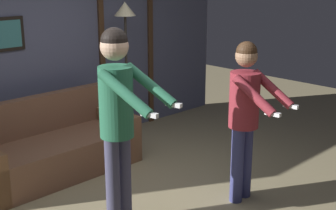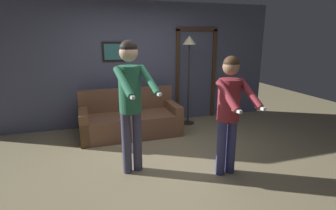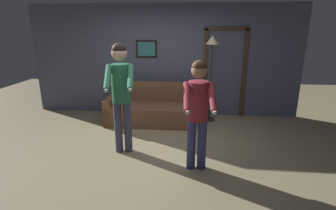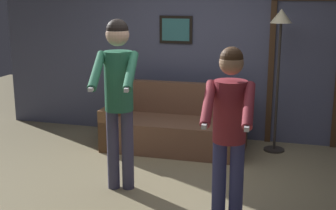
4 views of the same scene
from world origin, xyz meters
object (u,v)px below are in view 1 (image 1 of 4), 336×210
Objects in this scene: couch at (55,150)px; person_standing_left at (118,109)px; person_standing_right at (245,108)px; torchiere_lamp at (125,31)px.

person_standing_left reaches higher than couch.
person_standing_right is at bearing -62.17° from couch.
torchiere_lamp is 2.30m from person_standing_right.
person_standing_right is at bearing -97.63° from torchiere_lamp.
person_standing_right is (1.24, -0.44, -0.15)m from person_standing_left.
couch is 1.75m from person_standing_left.
person_standing_right reaches higher than couch.
person_standing_left is at bearing -130.89° from torchiere_lamp.
torchiere_lamp is at bearing 82.37° from person_standing_right.
torchiere_lamp is (1.33, 0.27, 1.24)m from couch.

